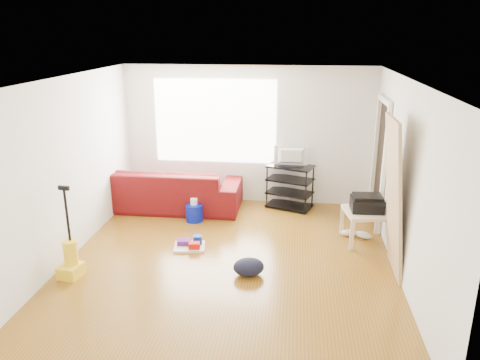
# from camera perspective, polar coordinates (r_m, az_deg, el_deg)

# --- Properties ---
(room) EXTENTS (4.51, 5.01, 2.51)m
(room) POSITION_cam_1_polar(r_m,az_deg,el_deg) (6.25, -0.56, 0.83)
(room) COLOR brown
(room) RESTS_ON ground
(sofa) EXTENTS (2.54, 0.99, 0.74)m
(sofa) POSITION_cam_1_polar(r_m,az_deg,el_deg) (8.60, -8.47, -3.34)
(sofa) COLOR #470614
(sofa) RESTS_ON ground
(tv_stand) EXTENTS (0.89, 0.69, 0.79)m
(tv_stand) POSITION_cam_1_polar(r_m,az_deg,el_deg) (8.43, 6.10, -0.76)
(tv_stand) COLOR black
(tv_stand) RESTS_ON ground
(tv) EXTENTS (0.59, 0.08, 0.34)m
(tv) POSITION_cam_1_polar(r_m,az_deg,el_deg) (8.27, 6.22, 2.91)
(tv) COLOR black
(tv) RESTS_ON tv_stand
(side_table) EXTENTS (0.71, 0.71, 0.50)m
(side_table) POSITION_cam_1_polar(r_m,az_deg,el_deg) (7.29, 15.12, -4.22)
(side_table) COLOR beige
(side_table) RESTS_ON ground
(printer) EXTENTS (0.48, 0.37, 0.25)m
(printer) POSITION_cam_1_polar(r_m,az_deg,el_deg) (7.22, 15.24, -2.75)
(printer) COLOR black
(printer) RESTS_ON side_table
(bucket) EXTENTS (0.36, 0.36, 0.28)m
(bucket) POSITION_cam_1_polar(r_m,az_deg,el_deg) (7.98, -5.56, -4.96)
(bucket) COLOR #06139B
(bucket) RESTS_ON ground
(toilet_paper) EXTENTS (0.12, 0.12, 0.11)m
(toilet_paper) POSITION_cam_1_polar(r_m,az_deg,el_deg) (7.92, -5.61, -3.60)
(toilet_paper) COLOR white
(toilet_paper) RESTS_ON bucket
(cleaning_tray) EXTENTS (0.50, 0.43, 0.16)m
(cleaning_tray) POSITION_cam_1_polar(r_m,az_deg,el_deg) (7.02, -6.07, -7.84)
(cleaning_tray) COLOR silver
(cleaning_tray) RESTS_ON ground
(backpack) EXTENTS (0.47, 0.41, 0.23)m
(backpack) POSITION_cam_1_polar(r_m,az_deg,el_deg) (6.30, 1.06, -11.46)
(backpack) COLOR black
(backpack) RESTS_ON ground
(sneakers) EXTENTS (0.50, 0.25, 0.11)m
(sneakers) POSITION_cam_1_polar(r_m,az_deg,el_deg) (7.53, 14.00, -6.40)
(sneakers) COLOR silver
(sneakers) RESTS_ON ground
(vacuum) EXTENTS (0.29, 0.33, 1.23)m
(vacuum) POSITION_cam_1_polar(r_m,az_deg,el_deg) (6.55, -19.96, -9.14)
(vacuum) COLOR yellow
(vacuum) RESTS_ON ground
(door_panel) EXTENTS (0.26, 0.83, 2.07)m
(door_panel) POSITION_cam_1_polar(r_m,az_deg,el_deg) (6.70, 17.38, -10.42)
(door_panel) COLOR #A2835D
(door_panel) RESTS_ON ground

